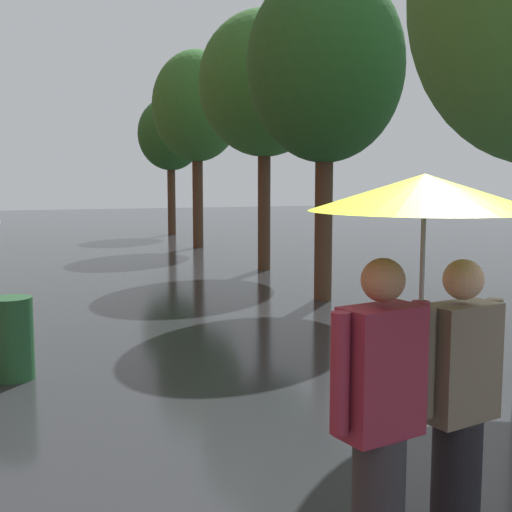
{
  "coord_description": "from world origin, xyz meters",
  "views": [
    {
      "loc": [
        -2.1,
        -3.26,
        2.08
      ],
      "look_at": [
        -0.1,
        2.57,
        1.35
      ],
      "focal_mm": 47.56,
      "sensor_mm": 36.0,
      "label": 1
    }
  ],
  "objects_px": {
    "street_tree_4": "(171,135)",
    "couple_under_umbrella": "(422,315)",
    "street_tree_3": "(197,107)",
    "street_tree_2": "(264,85)",
    "litter_bin": "(12,338)",
    "street_tree_1": "(325,67)"
  },
  "relations": [
    {
      "from": "litter_bin",
      "to": "street_tree_1",
      "type": "bearing_deg",
      "value": 31.95
    },
    {
      "from": "couple_under_umbrella",
      "to": "litter_bin",
      "type": "distance_m",
      "value": 4.93
    },
    {
      "from": "litter_bin",
      "to": "couple_under_umbrella",
      "type": "bearing_deg",
      "value": -65.41
    },
    {
      "from": "couple_under_umbrella",
      "to": "litter_bin",
      "type": "xyz_separation_m",
      "value": [
        -2.01,
        4.39,
        -0.97
      ]
    },
    {
      "from": "street_tree_2",
      "to": "street_tree_3",
      "type": "distance_m",
      "value": 5.06
    },
    {
      "from": "street_tree_3",
      "to": "litter_bin",
      "type": "xyz_separation_m",
      "value": [
        -4.96,
        -11.93,
        -3.6
      ]
    },
    {
      "from": "couple_under_umbrella",
      "to": "street_tree_1",
      "type": "bearing_deg",
      "value": 68.87
    },
    {
      "from": "street_tree_2",
      "to": "street_tree_1",
      "type": "bearing_deg",
      "value": -94.74
    },
    {
      "from": "street_tree_2",
      "to": "street_tree_3",
      "type": "relative_size",
      "value": 1.0
    },
    {
      "from": "street_tree_2",
      "to": "couple_under_umbrella",
      "type": "bearing_deg",
      "value": -105.81
    },
    {
      "from": "street_tree_3",
      "to": "street_tree_4",
      "type": "bearing_deg",
      "value": 87.93
    },
    {
      "from": "street_tree_3",
      "to": "couple_under_umbrella",
      "type": "xyz_separation_m",
      "value": [
        -2.95,
        -16.33,
        -2.62
      ]
    },
    {
      "from": "street_tree_2",
      "to": "street_tree_4",
      "type": "distance_m",
      "value": 9.51
    },
    {
      "from": "street_tree_4",
      "to": "litter_bin",
      "type": "relative_size",
      "value": 5.65
    },
    {
      "from": "street_tree_4",
      "to": "couple_under_umbrella",
      "type": "bearing_deg",
      "value": -98.52
    },
    {
      "from": "street_tree_2",
      "to": "litter_bin",
      "type": "xyz_separation_m",
      "value": [
        -5.2,
        -6.88,
        -3.61
      ]
    },
    {
      "from": "street_tree_3",
      "to": "litter_bin",
      "type": "distance_m",
      "value": 13.41
    },
    {
      "from": "street_tree_2",
      "to": "street_tree_4",
      "type": "relative_size",
      "value": 1.17
    },
    {
      "from": "street_tree_2",
      "to": "litter_bin",
      "type": "height_order",
      "value": "street_tree_2"
    },
    {
      "from": "street_tree_4",
      "to": "couple_under_umbrella",
      "type": "relative_size",
      "value": 2.3
    },
    {
      "from": "street_tree_1",
      "to": "street_tree_3",
      "type": "distance_m",
      "value": 8.89
    },
    {
      "from": "street_tree_1",
      "to": "street_tree_4",
      "type": "relative_size",
      "value": 1.13
    }
  ]
}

